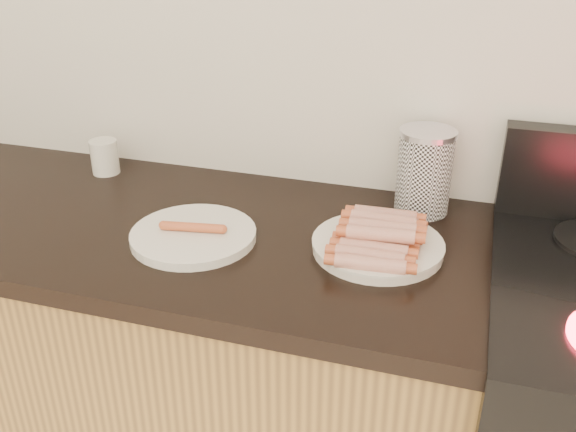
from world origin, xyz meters
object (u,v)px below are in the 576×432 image
(main_plate, at_px, (378,247))
(mug, at_px, (105,157))
(canister, at_px, (424,171))
(side_plate, at_px, (193,235))

(main_plate, relative_size, mug, 3.02)
(main_plate, height_order, canister, canister)
(main_plate, xyz_separation_m, mug, (-0.75, 0.20, 0.04))
(side_plate, distance_m, mug, 0.45)
(main_plate, height_order, mug, mug)
(side_plate, relative_size, mug, 3.02)
(canister, bearing_deg, main_plate, -106.23)
(main_plate, relative_size, canister, 1.36)
(main_plate, height_order, side_plate, side_plate)
(main_plate, bearing_deg, canister, 73.77)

